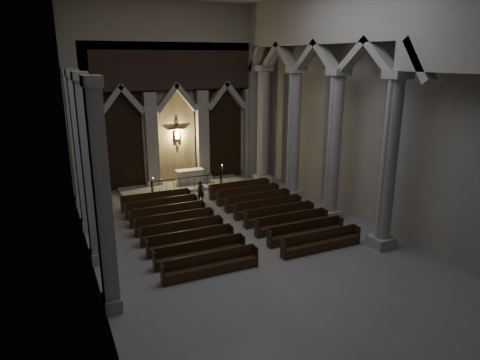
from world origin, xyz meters
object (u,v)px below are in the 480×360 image
(candle_stand_right, at_px, (222,180))
(pews, at_px, (228,221))
(candle_stand_left, at_px, (154,192))
(altar_rail, at_px, (187,181))
(altar, at_px, (190,176))
(worshipper, at_px, (201,192))

(candle_stand_right, height_order, pews, candle_stand_right)
(pews, bearing_deg, candle_stand_left, 110.45)
(candle_stand_right, bearing_deg, pews, -109.99)
(altar_rail, relative_size, pews, 0.51)
(altar, xyz_separation_m, altar_rail, (-0.55, -1.18, 0.00))
(candle_stand_left, height_order, candle_stand_right, candle_stand_right)
(altar, bearing_deg, pews, -93.91)
(candle_stand_left, relative_size, worshipper, 0.99)
(altar, xyz_separation_m, worshipper, (-0.52, -3.73, 0.02))
(candle_stand_left, height_order, pews, candle_stand_left)
(altar_rail, height_order, worshipper, worshipper)
(altar_rail, distance_m, pews, 6.88)
(candle_stand_right, distance_m, pews, 7.32)
(altar_rail, relative_size, candle_stand_right, 3.17)
(candle_stand_left, xyz_separation_m, candle_stand_right, (4.89, 0.48, 0.07))
(candle_stand_left, relative_size, pews, 0.14)
(altar, xyz_separation_m, candle_stand_right, (1.95, -1.18, -0.21))
(candle_stand_left, distance_m, worshipper, 3.20)
(altar_rail, xyz_separation_m, candle_stand_right, (2.50, 0.00, -0.22))
(pews, bearing_deg, altar, 86.09)
(candle_stand_right, height_order, worshipper, candle_stand_right)
(worshipper, bearing_deg, altar, 81.50)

